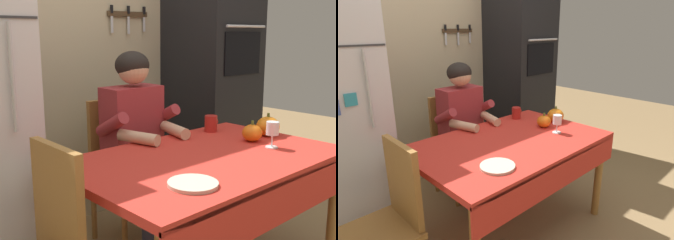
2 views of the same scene
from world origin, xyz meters
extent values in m
plane|color=#93754C|center=(0.00, 0.00, 0.00)|extent=(10.00, 10.00, 0.00)
cube|color=#BCAD89|center=(0.05, 1.35, 1.30)|extent=(3.70, 0.10, 2.60)
cube|color=#4C3823|center=(0.42, 1.29, 1.49)|extent=(0.36, 0.02, 0.04)
cube|color=silver|center=(0.27, 1.28, 1.41)|extent=(0.02, 0.01, 0.12)
cube|color=black|center=(0.27, 1.28, 1.52)|extent=(0.02, 0.01, 0.06)
cube|color=silver|center=(0.42, 1.28, 1.41)|extent=(0.02, 0.01, 0.13)
cube|color=black|center=(0.42, 1.28, 1.52)|extent=(0.02, 0.01, 0.06)
cube|color=silver|center=(0.57, 1.28, 1.42)|extent=(0.02, 0.01, 0.11)
cube|color=black|center=(0.57, 1.28, 1.52)|extent=(0.02, 0.01, 0.06)
cylinder|color=silver|center=(-0.76, 0.60, 1.15)|extent=(0.02, 0.02, 0.50)
cube|color=teal|center=(-0.87, 0.61, 1.10)|extent=(0.07, 0.01, 0.08)
cube|color=black|center=(1.05, 1.00, 1.05)|extent=(0.60, 0.60, 2.10)
cube|color=black|center=(1.05, 0.70, 1.20)|extent=(0.42, 0.01, 0.32)
cylinder|color=silver|center=(1.05, 0.67, 1.40)|extent=(0.45, 0.02, 0.02)
cylinder|color=#9E6B33|center=(-0.64, 0.49, 0.35)|extent=(0.06, 0.06, 0.70)
cylinder|color=#9E6B33|center=(0.64, -0.29, 0.35)|extent=(0.06, 0.06, 0.70)
cylinder|color=#9E6B33|center=(0.64, 0.49, 0.35)|extent=(0.06, 0.06, 0.70)
cube|color=red|center=(0.00, 0.10, 0.72)|extent=(1.40, 0.90, 0.04)
cube|color=red|center=(0.00, -0.34, 0.62)|extent=(1.40, 0.01, 0.20)
cube|color=#9E6B33|center=(0.03, 0.79, 0.43)|extent=(0.40, 0.40, 0.04)
cube|color=#9E6B33|center=(0.03, 0.97, 0.69)|extent=(0.36, 0.04, 0.48)
cylinder|color=#9E6B33|center=(-0.14, 0.62, 0.21)|extent=(0.04, 0.04, 0.41)
cylinder|color=#9E6B33|center=(-0.14, 0.96, 0.21)|extent=(0.04, 0.04, 0.41)
cylinder|color=#9E6B33|center=(0.20, 0.62, 0.21)|extent=(0.04, 0.04, 0.41)
cylinder|color=#9E6B33|center=(0.20, 0.96, 0.21)|extent=(0.04, 0.04, 0.41)
cube|color=#38384C|center=(-0.07, 0.41, 0.04)|extent=(0.10, 0.22, 0.08)
cube|color=#38384C|center=(0.13, 0.41, 0.04)|extent=(0.10, 0.22, 0.08)
cylinder|color=#38384C|center=(-0.07, 0.47, 0.23)|extent=(0.09, 0.09, 0.38)
cylinder|color=#38384C|center=(0.13, 0.47, 0.23)|extent=(0.09, 0.09, 0.38)
cube|color=#38384C|center=(-0.06, 0.63, 0.50)|extent=(0.12, 0.40, 0.11)
cube|color=#38384C|center=(0.12, 0.63, 0.50)|extent=(0.12, 0.40, 0.11)
cube|color=#9E2D33|center=(0.03, 0.75, 0.79)|extent=(0.36, 0.20, 0.48)
cylinder|color=#9E2D33|center=(-0.17, 0.68, 0.83)|extent=(0.07, 0.26, 0.18)
cylinder|color=#9E2D33|center=(0.23, 0.68, 0.83)|extent=(0.07, 0.26, 0.18)
cylinder|color=#D8A884|center=(-0.11, 0.51, 0.78)|extent=(0.13, 0.27, 0.07)
cylinder|color=#D8A884|center=(0.17, 0.51, 0.78)|extent=(0.13, 0.27, 0.07)
sphere|color=#D8A884|center=(0.03, 0.73, 1.14)|extent=(0.19, 0.19, 0.19)
ellipsoid|color=black|center=(0.03, 0.74, 1.16)|extent=(0.21, 0.21, 0.17)
cube|color=#9E6B33|center=(-0.98, 0.15, 0.43)|extent=(0.40, 0.40, 0.04)
cube|color=#9E6B33|center=(-0.80, 0.15, 0.69)|extent=(0.04, 0.36, 0.48)
cylinder|color=#9E6B33|center=(-0.81, 0.32, 0.21)|extent=(0.04, 0.04, 0.41)
cylinder|color=#B2231E|center=(0.41, 0.44, 0.79)|extent=(0.08, 0.08, 0.10)
torus|color=#B2231E|center=(0.46, 0.44, 0.80)|extent=(0.05, 0.01, 0.05)
cylinder|color=white|center=(0.37, -0.04, 0.74)|extent=(0.07, 0.07, 0.01)
cylinder|color=white|center=(0.37, -0.04, 0.78)|extent=(0.01, 0.01, 0.07)
cylinder|color=white|center=(0.37, -0.04, 0.85)|extent=(0.07, 0.07, 0.07)
ellipsoid|color=orange|center=(0.58, 0.13, 0.80)|extent=(0.14, 0.14, 0.12)
cylinder|color=#4C6023|center=(0.58, 0.13, 0.87)|extent=(0.02, 0.02, 0.02)
ellipsoid|color=orange|center=(0.40, 0.11, 0.79)|extent=(0.12, 0.12, 0.10)
cylinder|color=#4C6023|center=(0.40, 0.11, 0.85)|extent=(0.02, 0.02, 0.02)
cylinder|color=beige|center=(-0.36, -0.16, 0.75)|extent=(0.21, 0.21, 0.02)
camera|label=1|loc=(-1.52, -1.27, 1.35)|focal=44.54mm
camera|label=2|loc=(-1.40, -1.31, 1.53)|focal=31.26mm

